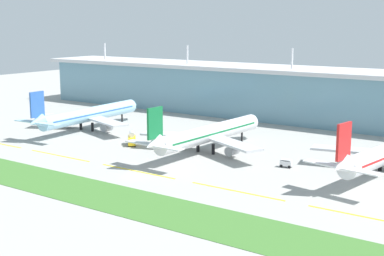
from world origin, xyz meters
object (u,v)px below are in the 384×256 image
airliner_near (89,115)px  baggage_cart (286,163)px  airliner_middle (208,134)px  fuel_truck (132,139)px

airliner_near → baggage_cart: 92.74m
baggage_cart → airliner_near: bearing=175.2°
airliner_middle → baggage_cart: bearing=-5.4°
baggage_cart → airliner_middle: bearing=174.6°
airliner_near → airliner_middle: bearing=-4.5°
airliner_middle → fuel_truck: size_ratio=8.90×
fuel_truck → baggage_cart: (59.18, 3.42, -1.00)m
baggage_cart → fuel_truck: bearing=-176.7°
fuel_truck → airliner_middle: bearing=12.4°
airliner_near → baggage_cart: bearing=-4.8°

